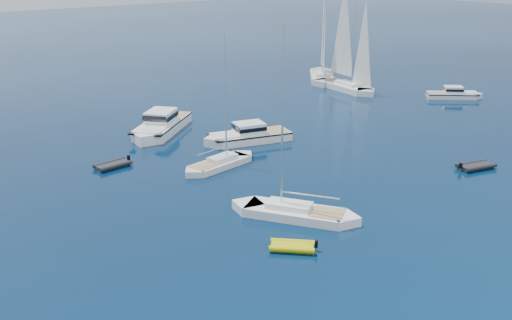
{
  "coord_description": "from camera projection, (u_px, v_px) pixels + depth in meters",
  "views": [
    {
      "loc": [
        -24.42,
        -10.24,
        18.16
      ],
      "look_at": [
        4.79,
        25.69,
        2.2
      ],
      "focal_mm": 42.06,
      "sensor_mm": 36.0,
      "label": 1
    }
  ],
  "objects": [
    {
      "name": "motor_cruiser_centre",
      "position": [
        247.0,
        142.0,
        61.1
      ],
      "size": [
        10.21,
        5.57,
        2.56
      ],
      "primitive_type": null,
      "rotation": [
        0.0,
        0.0,
        1.29
      ],
      "color": "white",
      "rests_on": "ground"
    },
    {
      "name": "motor_cruiser_far_r",
      "position": [
        454.0,
        98.0,
        79.61
      ],
      "size": [
        7.3,
        7.02,
        2.04
      ],
      "primitive_type": null,
      "rotation": [
        0.0,
        0.0,
        3.96
      ],
      "color": "silver",
      "rests_on": "ground"
    },
    {
      "name": "motor_cruiser_distant",
      "position": [
        161.0,
        132.0,
        64.33
      ],
      "size": [
        11.26,
        9.95,
        3.03
      ],
      "primitive_type": null,
      "rotation": [
        0.0,
        0.0,
        2.24
      ],
      "color": "white",
      "rests_on": "ground"
    },
    {
      "name": "sailboat_mid_r",
      "position": [
        294.0,
        217.0,
        43.66
      ],
      "size": [
        7.58,
        10.11,
        15.01
      ],
      "primitive_type": null,
      "rotation": [
        0.0,
        0.0,
        0.55
      ],
      "color": "white",
      "rests_on": "ground"
    },
    {
      "name": "sailboat_centre",
      "position": [
        220.0,
        167.0,
        53.96
      ],
      "size": [
        8.82,
        3.48,
        12.62
      ],
      "primitive_type": null,
      "rotation": [
        0.0,
        0.0,
        4.86
      ],
      "color": "silver",
      "rests_on": "ground"
    },
    {
      "name": "sailboat_sails_r",
      "position": [
        346.0,
        90.0,
        84.59
      ],
      "size": [
        4.71,
        12.38,
        17.74
      ],
      "primitive_type": null,
      "rotation": [
        0.0,
        0.0,
        3.01
      ],
      "color": "white",
      "rests_on": "ground"
    },
    {
      "name": "sailboat_sails_far",
      "position": [
        322.0,
        80.0,
        91.37
      ],
      "size": [
        11.12,
        11.73,
        18.87
      ],
      "primitive_type": null,
      "rotation": [
        0.0,
        0.0,
        2.4
      ],
      "color": "silver",
      "rests_on": "ground"
    },
    {
      "name": "tender_yellow",
      "position": [
        292.0,
        250.0,
        38.85
      ],
      "size": [
        3.38,
        3.43,
        0.95
      ],
      "primitive_type": null,
      "rotation": [
        0.0,
        0.0,
        0.76
      ],
      "color": "#C6C00B",
      "rests_on": "ground"
    },
    {
      "name": "tender_grey_near",
      "position": [
        476.0,
        168.0,
        53.56
      ],
      "size": [
        3.96,
        2.83,
        0.95
      ],
      "primitive_type": null,
      "rotation": [
        0.0,
        0.0,
        4.45
      ],
      "color": "black",
      "rests_on": "ground"
    },
    {
      "name": "tender_grey_far",
      "position": [
        113.0,
        167.0,
        53.83
      ],
      "size": [
        3.53,
        2.17,
        0.95
      ],
      "primitive_type": null,
      "rotation": [
        0.0,
        0.0,
        1.66
      ],
      "color": "black",
      "rests_on": "ground"
    }
  ]
}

